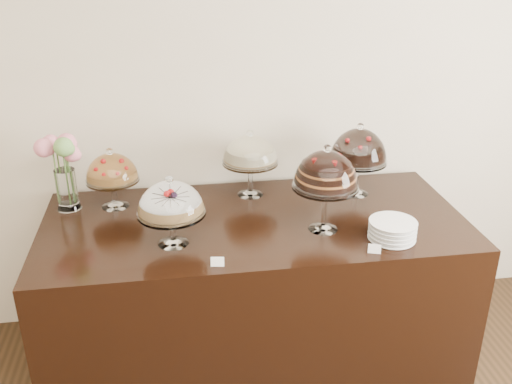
{
  "coord_description": "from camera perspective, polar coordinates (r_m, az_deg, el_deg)",
  "views": [
    {
      "loc": [
        -0.66,
        -0.18,
        2.26
      ],
      "look_at": [
        -0.27,
        2.4,
        1.08
      ],
      "focal_mm": 40.0,
      "sensor_mm": 36.0,
      "label": 1
    }
  ],
  "objects": [
    {
      "name": "cake_stand_cheesecake",
      "position": [
        3.17,
        -0.59,
        3.99
      ],
      "size": [
        0.32,
        0.32,
        0.39
      ],
      "color": "white",
      "rests_on": "display_counter"
    },
    {
      "name": "cake_stand_sugar_sponge",
      "position": [
        2.69,
        -8.53,
        -0.96
      ],
      "size": [
        0.32,
        0.32,
        0.35
      ],
      "color": "white",
      "rests_on": "display_counter"
    },
    {
      "name": "plate_stack",
      "position": [
        2.85,
        13.48,
        -3.74
      ],
      "size": [
        0.23,
        0.23,
        0.09
      ],
      "color": "silver",
      "rests_on": "display_counter"
    },
    {
      "name": "cake_stand_fruit_tart",
      "position": [
        3.14,
        -14.24,
        2.11
      ],
      "size": [
        0.29,
        0.29,
        0.34
      ],
      "color": "white",
      "rests_on": "display_counter"
    },
    {
      "name": "cake_stand_choco_layer",
      "position": [
        2.78,
        7.02,
        1.95
      ],
      "size": [
        0.33,
        0.33,
        0.45
      ],
      "color": "white",
      "rests_on": "display_counter"
    },
    {
      "name": "price_card_left",
      "position": [
        2.58,
        -3.88,
        -6.97
      ],
      "size": [
        0.06,
        0.02,
        0.04
      ],
      "primitive_type": "cube",
      "rotation": [
        -0.21,
        0.0,
        -0.15
      ],
      "color": "white",
      "rests_on": "display_counter"
    },
    {
      "name": "cake_stand_dark_choco",
      "position": [
        3.23,
        10.24,
        4.29
      ],
      "size": [
        0.33,
        0.33,
        0.42
      ],
      "color": "white",
      "rests_on": "display_counter"
    },
    {
      "name": "flower_vase",
      "position": [
        3.16,
        -18.81,
        2.72
      ],
      "size": [
        0.22,
        0.23,
        0.43
      ],
      "color": "white",
      "rests_on": "display_counter"
    },
    {
      "name": "price_card_right",
      "position": [
        2.73,
        11.76,
        -5.59
      ],
      "size": [
        0.06,
        0.03,
        0.04
      ],
      "primitive_type": "cube",
      "rotation": [
        -0.21,
        0.0,
        -0.34
      ],
      "color": "white",
      "rests_on": "display_counter"
    },
    {
      "name": "display_counter",
      "position": [
        3.21,
        -0.14,
        -9.92
      ],
      "size": [
        2.2,
        1.0,
        0.9
      ],
      "primitive_type": "cube",
      "color": "black",
      "rests_on": "ground"
    },
    {
      "name": "wall_back",
      "position": [
        3.33,
        3.1,
        11.14
      ],
      "size": [
        5.0,
        0.04,
        3.0
      ],
      "primitive_type": "cube",
      "color": "beige",
      "rests_on": "ground"
    }
  ]
}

